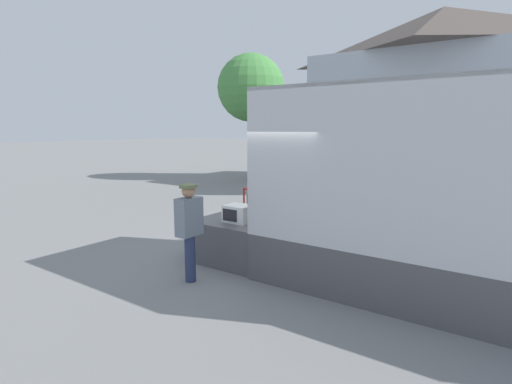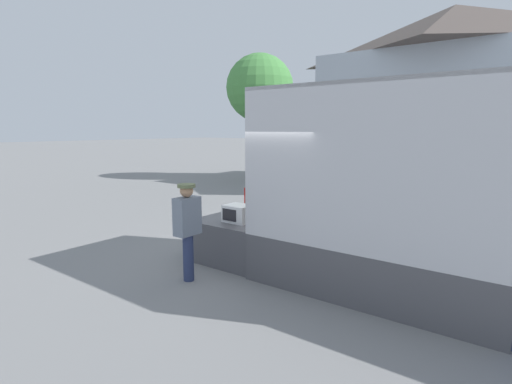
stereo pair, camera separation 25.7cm
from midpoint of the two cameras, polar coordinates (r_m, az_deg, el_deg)
name	(u,v)px [view 1 (the left image)]	position (r m, az deg, el deg)	size (l,w,h in m)	color
ground_plane	(281,262)	(7.85, 2.70, -9.93)	(160.00, 160.00, 0.00)	gray
box_truck	(504,243)	(6.48, 30.96, -6.27)	(6.13, 2.22, 3.20)	navy
tailgate_deck	(250,236)	(8.14, -1.84, -6.26)	(1.52, 2.11, 0.80)	#4C4C51
microwave	(239,214)	(7.53, -3.45, -3.11)	(0.51, 0.43, 0.33)	white
portable_generator	(263,203)	(8.36, 0.19, -1.62)	(0.65, 0.53, 0.53)	black
worker_person	(189,223)	(6.71, -10.61, -4.37)	(0.30, 0.44, 1.65)	navy
house_backdrop	(438,98)	(19.08, 24.23, 12.13)	(9.84, 6.46, 7.53)	#A8B2BC
street_tree	(251,88)	(20.30, -1.10, 14.57)	(3.31, 3.31, 6.19)	brown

